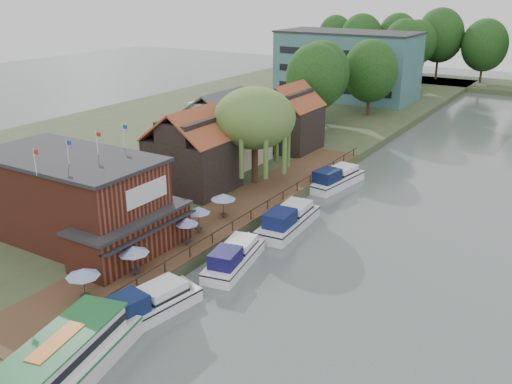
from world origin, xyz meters
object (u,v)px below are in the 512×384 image
Objects in this scene: willow at (255,136)px; cottage_a at (192,150)px; umbrella_1 at (134,261)px; umbrella_4 at (223,206)px; tour_boat at (51,370)px; umbrella_0 at (84,285)px; swan at (90,341)px; cottage_b at (224,127)px; cottage_c at (289,117)px; hotel_block at (347,65)px; cruiser_0 at (146,303)px; cruiser_1 at (234,254)px; umbrella_3 at (199,220)px; pub at (89,202)px; cruiser_3 at (336,176)px; umbrella_2 at (187,231)px; cruiser_2 at (289,217)px.

cottage_a is at bearing -131.99° from willow.
willow is at bearing 48.01° from cottage_a.
umbrella_1 is at bearing -80.84° from willow.
tour_boat is (4.87, -23.45, -0.82)m from umbrella_4.
swan is at bearing -40.30° from umbrella_0.
cottage_b is 4.04× the size of umbrella_1.
cottage_b and cottage_c have the same top height.
cruiser_0 is at bearing -76.35° from hotel_block.
cottage_a is 16.91m from cruiser_1.
willow is 14.67m from umbrella_3.
cruiser_3 is (10.21, 26.36, -3.49)m from pub.
pub is at bearing -80.91° from cottage_b.
swan is at bearing -83.68° from cruiser_3.
willow is 30.49m from swan.
swan is (-0.71, -35.64, -0.94)m from cruiser_3.
cottage_a is at bearing -82.87° from hotel_block.
hotel_block is 69.15m from umbrella_2.
cruiser_2 is (12.47, -1.92, -4.06)m from cottage_a.
hotel_block is 82.46m from swan.
umbrella_0 is 4.39m from umbrella_1.
cottage_b is 33.79m from umbrella_0.
cottage_a is 19.55× the size of swan.
cottage_c is at bearing 104.86° from umbrella_4.
cottage_b is at bearing -167.09° from cruiser_3.
cruiser_1 is (11.36, 4.25, -3.59)m from pub.
swan is (2.40, -12.97, -2.07)m from umbrella_2.
umbrella_2 is 22.91m from cruiser_3.
swan is at bearing -108.78° from cruiser_1.
umbrella_2 is 1.00× the size of umbrella_3.
umbrella_4 is 0.27× the size of cruiser_1.
umbrella_2 is at bearing -77.36° from hotel_block.
cruiser_0 is at bearing -74.45° from willow.
tour_boat is (4.11, -10.95, -0.82)m from umbrella_1.
umbrella_4 is (6.38, -24.05, -2.96)m from cottage_c.
cottage_c is at bearing -77.80° from hotel_block.
umbrella_2 is (11.10, -21.31, -2.96)m from cottage_b.
umbrella_1 and umbrella_2 have the same top height.
umbrella_0 is 0.18× the size of tour_boat.
cruiser_1 is at bearing -48.90° from umbrella_4.
umbrella_0 is (7.70, -21.91, -2.96)m from cottage_a.
umbrella_3 reaches higher than swan.
umbrella_1 is 8.75m from umbrella_3.
pub reaches higher than swan.
swan is at bearing -66.62° from cottage_a.
cruiser_1 is (11.36, -29.75, -4.19)m from cottage_c.
tour_boat is at bearing -55.37° from umbrella_0.
pub reaches higher than umbrella_2.
cottage_c reaches higher than umbrella_3.
cottage_c is (4.00, 9.00, 0.00)m from cottage_b.
umbrella_1 is at bearing 152.52° from cruiser_0.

